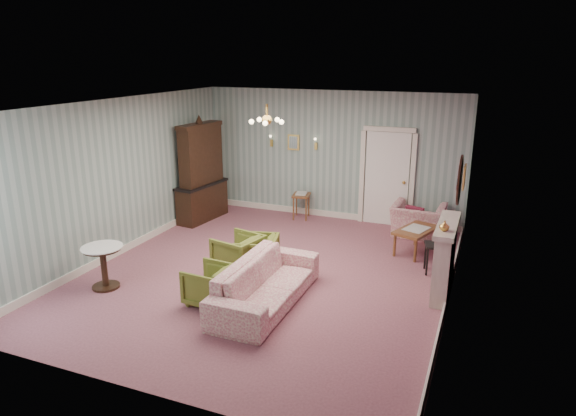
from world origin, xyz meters
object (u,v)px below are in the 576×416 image
at_px(wingback_chair, 418,215).
at_px(pedestal_table, 104,267).
at_px(side_table_black, 435,259).
at_px(coffee_table, 416,241).
at_px(olive_chair_b, 238,252).
at_px(fireplace, 445,258).
at_px(dresser, 201,169).
at_px(olive_chair_c, 257,252).
at_px(olive_chair_a, 210,283).
at_px(sofa_chintz, 266,276).

xyz_separation_m(wingback_chair, pedestal_table, (-4.34, -4.42, -0.10)).
bearing_deg(side_table_black, coffee_table, 118.37).
height_order(olive_chair_b, side_table_black, olive_chair_b).
relative_size(fireplace, side_table_black, 2.63).
bearing_deg(pedestal_table, dresser, 96.27).
bearing_deg(fireplace, olive_chair_c, -172.88).
height_order(olive_chair_b, olive_chair_c, olive_chair_b).
height_order(olive_chair_c, wingback_chair, wingback_chair).
relative_size(fireplace, pedestal_table, 1.95).
bearing_deg(olive_chair_a, olive_chair_c, 178.26).
bearing_deg(wingback_chair, sofa_chintz, 68.85).
bearing_deg(coffee_table, side_table_black, -61.63).
bearing_deg(pedestal_table, olive_chair_a, 4.90).
xyz_separation_m(olive_chair_b, fireplace, (3.39, 0.51, 0.21)).
bearing_deg(dresser, olive_chair_b, -41.26).
bearing_deg(olive_chair_b, olive_chair_a, 19.21).
xyz_separation_m(olive_chair_a, sofa_chintz, (0.79, 0.32, 0.12)).
height_order(dresser, pedestal_table, dresser).
distance_m(wingback_chair, pedestal_table, 6.19).
bearing_deg(olive_chair_a, wingback_chair, 154.13).
distance_m(olive_chair_a, side_table_black, 3.89).
bearing_deg(coffee_table, pedestal_table, -142.39).
xyz_separation_m(sofa_chintz, side_table_black, (2.24, 2.12, -0.19)).
bearing_deg(olive_chair_b, dresser, -125.56).
distance_m(olive_chair_a, olive_chair_b, 1.24).
bearing_deg(sofa_chintz, side_table_black, -46.27).
distance_m(olive_chair_a, sofa_chintz, 0.86).
distance_m(side_table_black, pedestal_table, 5.54).
height_order(olive_chair_b, wingback_chair, wingback_chair).
distance_m(wingback_chair, coffee_table, 1.02).
height_order(olive_chair_a, sofa_chintz, sofa_chintz).
xyz_separation_m(fireplace, pedestal_table, (-5.10, -1.89, -0.22)).
distance_m(dresser, side_table_black, 5.49).
distance_m(olive_chair_c, side_table_black, 3.08).
height_order(olive_chair_a, coffee_table, olive_chair_a).
xyz_separation_m(coffee_table, side_table_black, (0.45, -0.83, 0.02)).
bearing_deg(dresser, side_table_black, -5.52).
bearing_deg(olive_chair_b, wingback_chair, 151.39).
distance_m(sofa_chintz, wingback_chair, 4.29).
xyz_separation_m(sofa_chintz, pedestal_table, (-2.65, -0.48, -0.10)).
relative_size(olive_chair_a, olive_chair_b, 0.91).
bearing_deg(olive_chair_c, fireplace, 83.05).
xyz_separation_m(sofa_chintz, dresser, (-3.06, 3.25, 0.71)).
bearing_deg(coffee_table, olive_chair_a, -128.33).
relative_size(dresser, pedestal_table, 3.26).
bearing_deg(wingback_chair, olive_chair_c, 53.35).
distance_m(olive_chair_a, wingback_chair, 4.93).
bearing_deg(side_table_black, olive_chair_c, -159.30).
bearing_deg(wingback_chair, olive_chair_b, 51.17).
distance_m(olive_chair_b, pedestal_table, 2.21).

